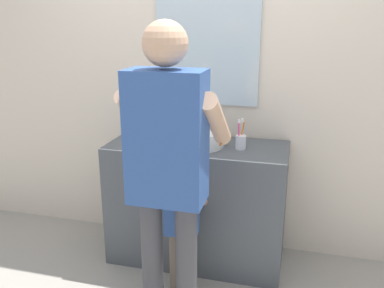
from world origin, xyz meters
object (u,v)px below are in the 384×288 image
object	(u,v)px
adult_parent	(168,157)
toothbrush_cup	(241,141)
child_toddler	(182,216)
soap_bottle	(159,133)

from	to	relation	value
adult_parent	toothbrush_cup	bearing A→B (deg)	68.65
toothbrush_cup	child_toddler	world-z (taller)	toothbrush_cup
toothbrush_cup	child_toddler	distance (m)	0.64
toothbrush_cup	soap_bottle	xyz separation A→B (m)	(-0.59, 0.02, 0.01)
soap_bottle	adult_parent	distance (m)	0.80
soap_bottle	adult_parent	world-z (taller)	adult_parent
soap_bottle	adult_parent	size ratio (longest dim) A/B	0.10
toothbrush_cup	child_toddler	size ratio (longest dim) A/B	0.23
toothbrush_cup	soap_bottle	bearing A→B (deg)	178.24
soap_bottle	adult_parent	xyz separation A→B (m)	(0.31, -0.73, 0.08)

